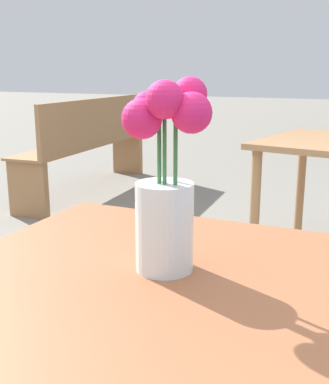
# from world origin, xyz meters

# --- Properties ---
(table_front) EXTENTS (0.76, 0.90, 0.71)m
(table_front) POSITION_xyz_m (0.00, -0.00, 0.60)
(table_front) COLOR brown
(table_front) RESTS_ON ground_plane
(flower_vase) EXTENTS (0.16, 0.15, 0.35)m
(flower_vase) POSITION_xyz_m (0.04, 0.10, 0.86)
(flower_vase) COLOR silver
(flower_vase) RESTS_ON table_front
(bench_near) EXTENTS (0.53, 1.90, 0.85)m
(bench_near) POSITION_xyz_m (-2.06, 2.92, 0.47)
(bench_near) COLOR #9E7047
(bench_near) RESTS_ON ground_plane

